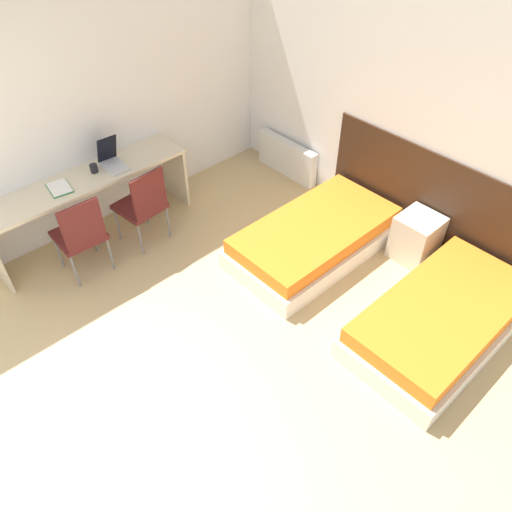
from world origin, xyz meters
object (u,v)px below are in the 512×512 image
(bed_near_window, at_px, (315,238))
(nightstand, at_px, (416,237))
(chair_near_notebook, at_px, (80,233))
(chair_near_laptop, at_px, (143,203))
(laptop, at_px, (112,160))
(bed_near_door, at_px, (441,319))

(bed_near_window, relative_size, nightstand, 3.60)
(chair_near_notebook, bearing_deg, chair_near_laptop, 92.25)
(chair_near_laptop, bearing_deg, laptop, 176.32)
(bed_near_window, xyz_separation_m, chair_near_notebook, (-1.37, -1.96, 0.34))
(nightstand, distance_m, chair_near_laptop, 2.91)
(laptop, bearing_deg, chair_near_notebook, -52.75)
(nightstand, distance_m, chair_near_notebook, 3.45)
(nightstand, bearing_deg, chair_near_laptop, -137.63)
(bed_near_window, bearing_deg, chair_near_laptop, -138.02)
(nightstand, bearing_deg, bed_near_window, -136.96)
(laptop, bearing_deg, bed_near_window, 37.27)
(bed_near_window, xyz_separation_m, laptop, (-1.85, -1.25, 0.66))
(chair_near_laptop, height_order, laptop, laptop)
(bed_near_door, bearing_deg, laptop, -159.78)
(bed_near_door, relative_size, nightstand, 3.60)
(bed_near_door, xyz_separation_m, nightstand, (-0.78, 0.72, 0.07))
(bed_near_door, bearing_deg, nightstand, 136.96)
(bed_near_door, distance_m, chair_near_laptop, 3.19)
(chair_near_notebook, bearing_deg, bed_near_window, 57.29)
(bed_near_door, height_order, nightstand, nightstand)
(chair_near_notebook, xyz_separation_m, laptop, (-0.48, 0.71, 0.32))
(laptop, bearing_deg, nightstand, 40.14)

